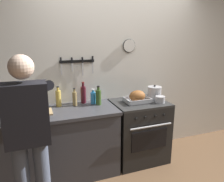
# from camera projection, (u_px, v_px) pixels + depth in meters

# --- Properties ---
(wall_back) EXTENTS (6.00, 0.13, 2.60)m
(wall_back) POSITION_uv_depth(u_px,v_px,m) (116.00, 71.00, 3.17)
(wall_back) COLOR white
(wall_back) RESTS_ON ground
(counter_block) EXTENTS (2.03, 0.65, 0.90)m
(counter_block) POSITION_uv_depth(u_px,v_px,m) (37.00, 147.00, 2.65)
(counter_block) COLOR #38383D
(counter_block) RESTS_ON ground
(stove) EXTENTS (0.76, 0.67, 0.90)m
(stove) POSITION_uv_depth(u_px,v_px,m) (139.00, 131.00, 3.13)
(stove) COLOR black
(stove) RESTS_ON ground
(person_cook) EXTENTS (0.51, 0.63, 1.66)m
(person_cook) POSITION_uv_depth(u_px,v_px,m) (28.00, 133.00, 1.91)
(person_cook) COLOR #4C566B
(person_cook) RESTS_ON ground
(roasting_pan) EXTENTS (0.35, 0.26, 0.17)m
(roasting_pan) POSITION_uv_depth(u_px,v_px,m) (137.00, 97.00, 2.97)
(roasting_pan) COLOR #B7B7BC
(roasting_pan) RESTS_ON stove
(stock_pot) EXTENTS (0.20, 0.20, 0.22)m
(stock_pot) POSITION_uv_depth(u_px,v_px,m) (154.00, 93.00, 3.13)
(stock_pot) COLOR #B7B7BC
(stock_pot) RESTS_ON stove
(saucepan) EXTENTS (0.13, 0.13, 0.09)m
(saucepan) POSITION_uv_depth(u_px,v_px,m) (160.00, 99.00, 2.97)
(saucepan) COLOR #B7B7BC
(saucepan) RESTS_ON stove
(cutting_board) EXTENTS (0.36, 0.24, 0.02)m
(cutting_board) POSITION_uv_depth(u_px,v_px,m) (37.00, 113.00, 2.54)
(cutting_board) COLOR tan
(cutting_board) RESTS_ON counter_block
(bottle_olive_oil) EXTENTS (0.08, 0.08, 0.26)m
(bottle_olive_oil) POSITION_uv_depth(u_px,v_px,m) (98.00, 97.00, 2.86)
(bottle_olive_oil) COLOR #385623
(bottle_olive_oil) RESTS_ON counter_block
(bottle_wine_red) EXTENTS (0.07, 0.07, 0.30)m
(bottle_wine_red) POSITION_uv_depth(u_px,v_px,m) (83.00, 94.00, 2.94)
(bottle_wine_red) COLOR #47141E
(bottle_wine_red) RESTS_ON counter_block
(bottle_dish_soap) EXTENTS (0.07, 0.07, 0.21)m
(bottle_dish_soap) POSITION_uv_depth(u_px,v_px,m) (93.00, 98.00, 2.91)
(bottle_dish_soap) COLOR #338CCC
(bottle_dish_soap) RESTS_ON counter_block
(bottle_vinegar) EXTENTS (0.06, 0.06, 0.24)m
(bottle_vinegar) POSITION_uv_depth(u_px,v_px,m) (75.00, 98.00, 2.82)
(bottle_vinegar) COLOR #997F4C
(bottle_vinegar) RESTS_ON counter_block
(bottle_cooking_oil) EXTENTS (0.07, 0.07, 0.27)m
(bottle_cooking_oil) POSITION_uv_depth(u_px,v_px,m) (58.00, 98.00, 2.79)
(bottle_cooking_oil) COLOR gold
(bottle_cooking_oil) RESTS_ON counter_block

